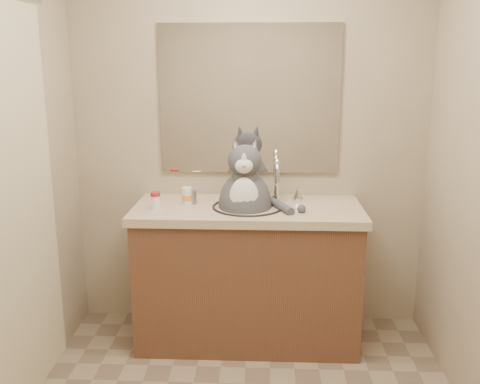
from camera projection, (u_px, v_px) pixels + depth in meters
The scene contains 7 objects.
room at pixel (241, 186), 2.12m from camera, with size 2.22×2.52×2.42m.
vanity at pixel (248, 271), 3.23m from camera, with size 1.34×0.59×1.12m.
mirror at pixel (249, 100), 3.25m from camera, with size 1.10×0.02×0.90m, color white.
cat at pixel (245, 200), 3.11m from camera, with size 0.44×0.36×0.62m.
pill_bottle_redcap at pixel (156, 200), 3.08m from camera, with size 0.07×0.07×0.10m.
pill_bottle_orange at pixel (187, 196), 3.16m from camera, with size 0.08×0.08×0.10m.
grey_canister at pixel (192, 197), 3.18m from camera, with size 0.06×0.06×0.08m.
Camera 1 is at (0.09, -2.06, 1.68)m, focal length 40.00 mm.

